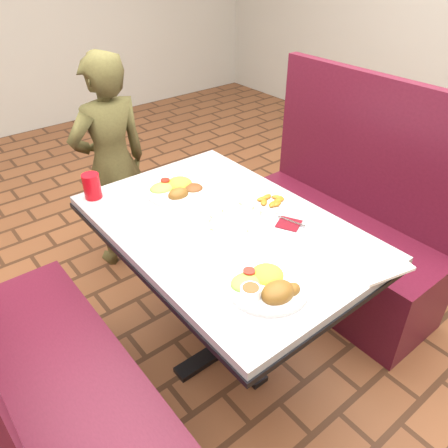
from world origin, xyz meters
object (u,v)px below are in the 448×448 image
Objects in this scene: dining_table at (224,243)px; far_dinner_plate at (177,187)px; diner_person at (112,166)px; near_dinner_plate at (268,282)px; plantain_plate at (271,202)px; booth_bench_left at (53,397)px; booth_bench_right at (336,237)px; red_tumbler at (92,186)px.

far_dinner_plate is at bearing 89.87° from dining_table.
diner_person is 4.56× the size of near_dinner_plate.
plantain_plate reaches higher than dining_table.
booth_bench_left is 0.95× the size of diner_person.
booth_bench_right is 0.95× the size of diner_person.
near_dinner_plate is 0.94m from red_tumbler.
near_dinner_plate is 0.96× the size of far_dinner_plate.
near_dinner_plate is (-0.13, -0.39, 0.13)m from dining_table.
plantain_plate is (1.06, -0.01, 0.43)m from booth_bench_left.
booth_bench_right is at bearing 0.67° from plantain_plate.
dining_table is 0.28m from plantain_plate.
booth_bench_left is 1.31m from diner_person.
booth_bench_left reaches higher than red_tumbler.
red_tumbler reaches higher than near_dinner_plate.
booth_bench_left is 1.60m from booth_bench_right.
near_dinner_plate reaches higher than far_dinner_plate.
far_dinner_plate is 0.43m from plantain_plate.
far_dinner_plate is at bearing 22.91° from booth_bench_left.
booth_bench_right is (0.80, 0.00, -0.32)m from dining_table.
far_dinner_plate reaches higher than plantain_plate.
booth_bench_right is 7.09× the size of plantain_plate.
diner_person is 11.16× the size of red_tumbler.
plantain_plate is at bearing 101.54° from diner_person.
dining_table is at bearing 71.53° from near_dinner_plate.
booth_bench_left is (-0.80, 0.00, -0.32)m from dining_table.
diner_person reaches higher than dining_table.
far_dinner_plate reaches higher than dining_table.
booth_bench_right is 1.10m from near_dinner_plate.
dining_table is 4.24× the size of far_dinner_plate.
far_dinner_plate is at bearing 126.71° from plantain_plate.
dining_table is at bearing 180.00° from booth_bench_right.
red_tumbler is (-0.31, -0.47, 0.18)m from diner_person.
plantain_plate is 0.79m from red_tumbler.
near_dinner_plate is 1.63× the size of plantain_plate.
booth_bench_left is at bearing 48.40° from diner_person.
red_tumbler is at bearing 137.03° from plantain_plate.
near_dinner_plate is at bearing -135.27° from plantain_plate.
red_tumbler is (-0.19, 0.92, 0.03)m from near_dinner_plate.
booth_bench_left is 0.98m from far_dinner_plate.
dining_table is 0.96× the size of diner_person.
red_tumbler reaches higher than far_dinner_plate.
dining_table is at bearing 87.22° from diner_person.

